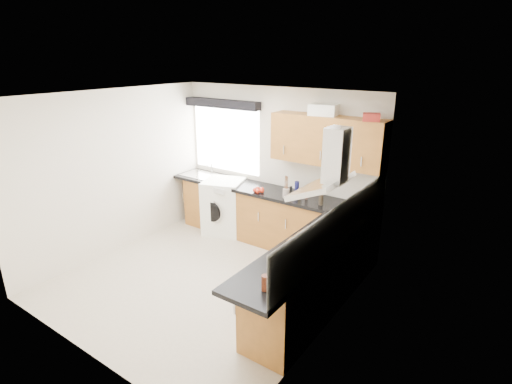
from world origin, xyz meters
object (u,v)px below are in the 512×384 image
Objects in this scene: oven at (314,276)px; upper_cabinets at (327,140)px; washing_machine at (224,206)px; extractor_hood at (329,171)px.

oven is 1.99m from upper_cabinets.
oven is 0.90× the size of washing_machine.
washing_machine is (-1.76, -0.23, -1.33)m from upper_cabinets.
oven is at bearing 180.00° from extractor_hood.
extractor_hood reaches higher than oven.
oven is at bearing -44.87° from washing_machine.
washing_machine is (-2.31, 1.10, 0.05)m from oven.
oven is 1.35m from extractor_hood.
extractor_hood is at bearing -43.94° from washing_machine.
upper_cabinets reaches higher than washing_machine.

